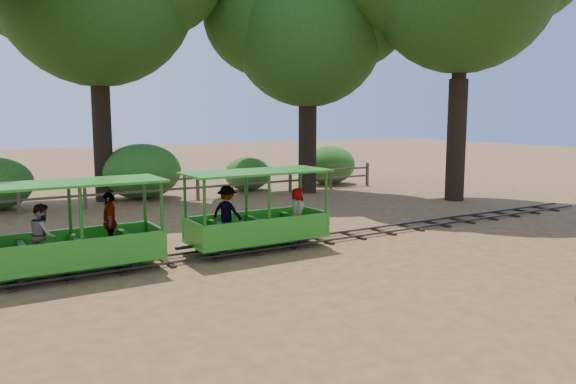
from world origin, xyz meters
TOP-DOWN VIEW (x-y plane):
  - ground at (0.00, 0.00)m, footprint 90.00×90.00m
  - track at (0.00, 0.00)m, footprint 22.00×1.00m
  - carriage_front at (-4.78, -0.03)m, footprint 3.37×1.37m
  - carriage_rear at (-0.87, -0.01)m, footprint 3.37×1.37m
  - oak_ne at (5.47, 7.58)m, footprint 7.51×6.61m
  - fence at (0.00, 8.00)m, footprint 18.10×0.10m
  - shrub_mid_w at (-0.67, 9.30)m, footprint 2.96×2.27m
  - shrub_mid_e at (3.74, 9.30)m, footprint 2.00×1.54m
  - shrub_east at (7.87, 9.30)m, footprint 2.50×1.92m

SIDE VIEW (x-z plane):
  - ground at x=0.00m, z-range 0.00..0.00m
  - track at x=0.00m, z-range 0.02..0.12m
  - fence at x=0.00m, z-range 0.08..1.08m
  - shrub_mid_e at x=3.74m, z-range 0.00..1.38m
  - carriage_rear at x=-0.87m, z-range -0.11..1.64m
  - carriage_front at x=-4.78m, z-range -0.11..1.64m
  - shrub_east at x=7.87m, z-range 0.00..1.73m
  - shrub_mid_w at x=-0.67m, z-range 0.00..2.05m
  - oak_ne at x=5.47m, z-range 2.00..11.40m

